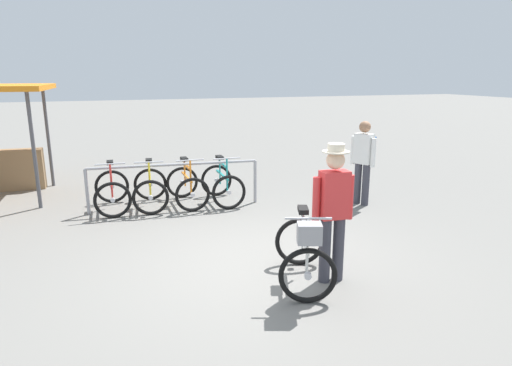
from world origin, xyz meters
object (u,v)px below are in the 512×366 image
object	(u,v)px
racked_bike_yellow	(150,189)
racked_bike_teal	(222,184)
featured_bicycle	(304,251)
pedestrian_with_backpack	(364,157)
person_with_featured_bike	(333,208)
racked_bike_orange	(187,186)
racked_bike_red	(112,191)

from	to	relation	value
racked_bike_yellow	racked_bike_teal	distance (m)	1.40
featured_bicycle	pedestrian_with_backpack	bearing A→B (deg)	46.77
featured_bicycle	person_with_featured_bike	xyz separation A→B (m)	(0.38, 0.01, 0.50)
racked_bike_teal	pedestrian_with_backpack	distance (m)	2.82
racked_bike_yellow	racked_bike_teal	xyz separation A→B (m)	(1.39, -0.13, 0.00)
racked_bike_orange	person_with_featured_bike	size ratio (longest dim) A/B	0.65
racked_bike_red	racked_bike_teal	size ratio (longest dim) A/B	0.99
racked_bike_orange	racked_bike_yellow	bearing A→B (deg)	174.77
racked_bike_yellow	featured_bicycle	size ratio (longest dim) A/B	0.92
racked_bike_orange	person_with_featured_bike	world-z (taller)	person_with_featured_bike
racked_bike_red	racked_bike_teal	distance (m)	2.10
racked_bike_yellow	featured_bicycle	distance (m)	4.16
racked_bike_yellow	racked_bike_teal	world-z (taller)	same
racked_bike_yellow	racked_bike_orange	xyz separation A→B (m)	(0.70, -0.06, 0.00)
featured_bicycle	racked_bike_yellow	bearing A→B (deg)	109.19
racked_bike_red	racked_bike_yellow	size ratio (longest dim) A/B	0.96
racked_bike_teal	featured_bicycle	bearing A→B (deg)	-90.42
featured_bicycle	pedestrian_with_backpack	distance (m)	3.80
featured_bicycle	person_with_featured_bike	world-z (taller)	person_with_featured_bike
racked_bike_red	racked_bike_teal	world-z (taller)	same
racked_bike_yellow	racked_bike_orange	distance (m)	0.70
person_with_featured_bike	pedestrian_with_backpack	distance (m)	3.51
pedestrian_with_backpack	person_with_featured_bike	bearing A→B (deg)	-128.88
featured_bicycle	pedestrian_with_backpack	world-z (taller)	pedestrian_with_backpack
racked_bike_yellow	racked_bike_teal	bearing A→B (deg)	-5.23
racked_bike_yellow	pedestrian_with_backpack	bearing A→B (deg)	-16.66
racked_bike_orange	featured_bicycle	size ratio (longest dim) A/B	0.89
person_with_featured_bike	racked_bike_yellow	bearing A→B (deg)	113.99
racked_bike_teal	person_with_featured_bike	distance (m)	3.85
featured_bicycle	person_with_featured_bike	bearing A→B (deg)	1.71
racked_bike_teal	racked_bike_yellow	bearing A→B (deg)	174.77
racked_bike_orange	racked_bike_red	bearing A→B (deg)	174.77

